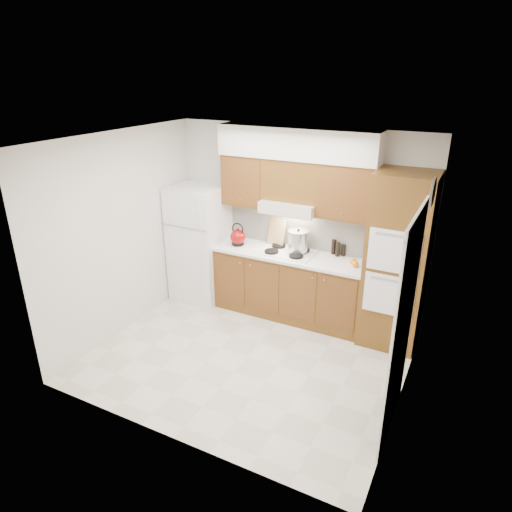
% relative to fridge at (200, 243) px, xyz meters
% --- Properties ---
extents(floor, '(3.60, 3.60, 0.00)m').
position_rel_fridge_xyz_m(floor, '(1.41, -1.14, -0.86)').
color(floor, beige).
rests_on(floor, ground).
extents(ceiling, '(3.60, 3.60, 0.00)m').
position_rel_fridge_xyz_m(ceiling, '(1.41, -1.14, 1.74)').
color(ceiling, white).
rests_on(ceiling, wall_back).
extents(wall_back, '(3.60, 0.02, 2.60)m').
position_rel_fridge_xyz_m(wall_back, '(1.41, 0.36, 0.44)').
color(wall_back, silver).
rests_on(wall_back, floor).
extents(wall_left, '(0.02, 3.00, 2.60)m').
position_rel_fridge_xyz_m(wall_left, '(-0.40, -1.14, 0.44)').
color(wall_left, silver).
rests_on(wall_left, floor).
extents(wall_right, '(0.02, 3.00, 2.60)m').
position_rel_fridge_xyz_m(wall_right, '(3.21, -1.14, 0.44)').
color(wall_right, silver).
rests_on(wall_right, floor).
extents(fridge, '(0.75, 0.72, 1.72)m').
position_rel_fridge_xyz_m(fridge, '(0.00, 0.00, 0.00)').
color(fridge, white).
rests_on(fridge, floor).
extents(base_cabinets, '(2.11, 0.60, 0.90)m').
position_rel_fridge_xyz_m(base_cabinets, '(1.43, 0.06, -0.41)').
color(base_cabinets, brown).
rests_on(base_cabinets, floor).
extents(countertop, '(2.13, 0.62, 0.04)m').
position_rel_fridge_xyz_m(countertop, '(1.43, 0.05, 0.06)').
color(countertop, white).
rests_on(countertop, base_cabinets).
extents(backsplash, '(2.11, 0.03, 0.56)m').
position_rel_fridge_xyz_m(backsplash, '(1.43, 0.34, 0.36)').
color(backsplash, white).
rests_on(backsplash, countertop).
extents(oven_cabinet, '(0.70, 0.65, 2.20)m').
position_rel_fridge_xyz_m(oven_cabinet, '(2.85, 0.03, 0.24)').
color(oven_cabinet, brown).
rests_on(oven_cabinet, floor).
extents(upper_cab_left, '(0.63, 0.33, 0.70)m').
position_rel_fridge_xyz_m(upper_cab_left, '(0.69, 0.19, 0.99)').
color(upper_cab_left, brown).
rests_on(upper_cab_left, wall_back).
extents(upper_cab_right, '(0.73, 0.33, 0.70)m').
position_rel_fridge_xyz_m(upper_cab_right, '(2.12, 0.19, 0.99)').
color(upper_cab_right, brown).
rests_on(upper_cab_right, wall_back).
extents(range_hood, '(0.75, 0.45, 0.15)m').
position_rel_fridge_xyz_m(range_hood, '(1.38, 0.13, 0.71)').
color(range_hood, silver).
rests_on(range_hood, wall_back).
extents(upper_cab_over_hood, '(0.75, 0.33, 0.55)m').
position_rel_fridge_xyz_m(upper_cab_over_hood, '(1.38, 0.19, 1.06)').
color(upper_cab_over_hood, brown).
rests_on(upper_cab_over_hood, range_hood).
extents(soffit, '(2.13, 0.36, 0.40)m').
position_rel_fridge_xyz_m(soffit, '(1.43, 0.18, 1.54)').
color(soffit, silver).
rests_on(soffit, wall_back).
extents(cooktop, '(0.74, 0.50, 0.01)m').
position_rel_fridge_xyz_m(cooktop, '(1.38, 0.07, 0.09)').
color(cooktop, white).
rests_on(cooktop, countertop).
extents(doorway, '(0.02, 0.90, 2.10)m').
position_rel_fridge_xyz_m(doorway, '(3.19, -1.49, 0.19)').
color(doorway, black).
rests_on(doorway, floor).
extents(wall_clock, '(0.02, 0.30, 0.30)m').
position_rel_fridge_xyz_m(wall_clock, '(3.19, -0.59, 1.29)').
color(wall_clock, '#3F3833').
rests_on(wall_clock, wall_right).
extents(kettle, '(0.24, 0.24, 0.22)m').
position_rel_fridge_xyz_m(kettle, '(0.64, 0.01, 0.20)').
color(kettle, maroon).
rests_on(kettle, countertop).
extents(cutting_board, '(0.30, 0.17, 0.37)m').
position_rel_fridge_xyz_m(cutting_board, '(1.13, 0.26, 0.28)').
color(cutting_board, tan).
rests_on(cutting_board, countertop).
extents(stock_pot, '(0.34, 0.34, 0.28)m').
position_rel_fridge_xyz_m(stock_pot, '(1.51, 0.13, 0.25)').
color(stock_pot, silver).
rests_on(stock_pot, cooktop).
extents(condiment_a, '(0.06, 0.06, 0.20)m').
position_rel_fridge_xyz_m(condiment_a, '(1.96, 0.31, 0.18)').
color(condiment_a, black).
rests_on(condiment_a, countertop).
extents(condiment_b, '(0.06, 0.06, 0.19)m').
position_rel_fridge_xyz_m(condiment_b, '(2.03, 0.26, 0.18)').
color(condiment_b, black).
rests_on(condiment_b, countertop).
extents(condiment_c, '(0.07, 0.07, 0.16)m').
position_rel_fridge_xyz_m(condiment_c, '(2.10, 0.31, 0.16)').
color(condiment_c, black).
rests_on(condiment_c, countertop).
extents(orange_near, '(0.09, 0.09, 0.08)m').
position_rel_fridge_xyz_m(orange_near, '(2.34, 0.01, 0.12)').
color(orange_near, orange).
rests_on(orange_near, countertop).
extents(orange_far, '(0.09, 0.09, 0.08)m').
position_rel_fridge_xyz_m(orange_far, '(2.30, 0.07, 0.12)').
color(orange_far, '#D9660B').
rests_on(orange_far, countertop).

